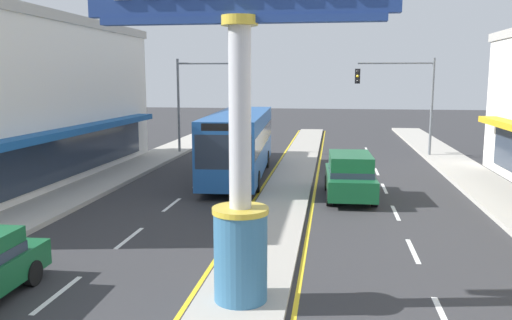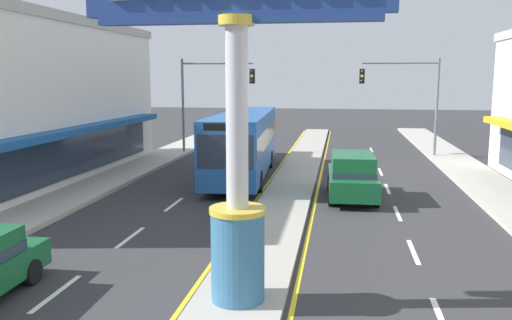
{
  "view_description": "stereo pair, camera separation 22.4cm",
  "coord_description": "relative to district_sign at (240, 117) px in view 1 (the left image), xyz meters",
  "views": [
    {
      "loc": [
        1.93,
        -5.96,
        5.0
      ],
      "look_at": [
        -0.28,
        9.08,
        2.6
      ],
      "focal_mm": 36.72,
      "sensor_mm": 36.0,
      "label": 1
    },
    {
      "loc": [
        2.15,
        -5.93,
        5.0
      ],
      "look_at": [
        -0.28,
        9.08,
        2.6
      ],
      "focal_mm": 36.72,
      "sensor_mm": 36.0,
      "label": 2
    }
  ],
  "objects": [
    {
      "name": "sidewalk_right",
      "position": [
        8.92,
        11.16,
        -4.09
      ],
      "size": [
        2.57,
        60.0,
        0.18
      ],
      "primitive_type": "cube",
      "color": "#ADA89E",
      "rests_on": "ground"
    },
    {
      "name": "lane_markings",
      "position": [
        -0.0,
        11.8,
        -4.18
      ],
      "size": [
        8.8,
        52.0,
        0.01
      ],
      "color": "silver",
      "rests_on": "ground"
    },
    {
      "name": "bus_near_right_lane",
      "position": [
        -2.68,
        14.94,
        -2.31
      ],
      "size": [
        3.16,
        11.33,
        3.26
      ],
      "color": "#1E5199",
      "rests_on": "ground"
    },
    {
      "name": "traffic_light_left_side",
      "position": [
        -6.27,
        22.22,
        0.07
      ],
      "size": [
        4.86,
        0.46,
        6.2
      ],
      "color": "slate",
      "rests_on": "ground"
    },
    {
      "name": "traffic_light_right_side",
      "position": [
        6.27,
        23.13,
        0.07
      ],
      "size": [
        4.86,
        0.46,
        6.2
      ],
      "color": "slate",
      "rests_on": "ground"
    },
    {
      "name": "district_sign",
      "position": [
        0.0,
        0.0,
        0.0
      ],
      "size": [
        6.41,
        1.23,
        7.75
      ],
      "color": "#33668C",
      "rests_on": "median_strip"
    },
    {
      "name": "suv_near_left_lane",
      "position": [
        2.69,
        10.9,
        -3.2
      ],
      "size": [
        2.1,
        4.67,
        1.9
      ],
      "color": "#14562D",
      "rests_on": "ground"
    },
    {
      "name": "median_strip",
      "position": [
        -0.0,
        13.16,
        -4.11
      ],
      "size": [
        2.06,
        52.0,
        0.14
      ],
      "primitive_type": "cube",
      "color": "#A39E93",
      "rests_on": "ground"
    },
    {
      "name": "sidewalk_left",
      "position": [
        -8.92,
        11.16,
        -4.09
      ],
      "size": [
        2.57,
        60.0,
        0.18
      ],
      "primitive_type": "cube",
      "color": "#ADA89E",
      "rests_on": "ground"
    }
  ]
}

